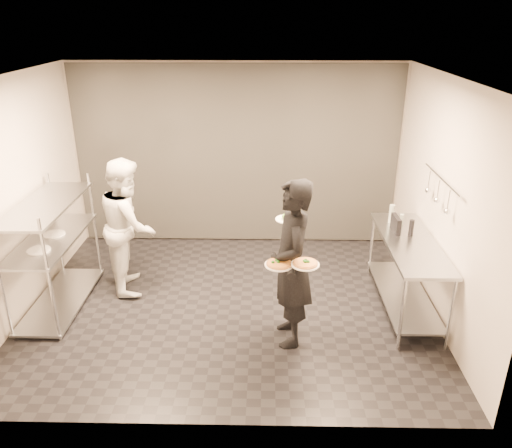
{
  "coord_description": "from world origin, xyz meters",
  "views": [
    {
      "loc": [
        0.45,
        -5.42,
        3.44
      ],
      "look_at": [
        0.33,
        0.06,
        1.1
      ],
      "focal_mm": 35.0,
      "sensor_mm": 36.0,
      "label": 1
    }
  ],
  "objects_px": {
    "waiter": "(291,264)",
    "bottle_clear": "(401,221)",
    "salad_plate": "(287,218)",
    "pizza_plate_near": "(279,264)",
    "pass_rack": "(53,249)",
    "pos_monitor": "(396,224)",
    "prep_counter": "(408,263)",
    "bottle_dark": "(411,228)",
    "chef": "(129,225)",
    "pizza_plate_far": "(305,264)",
    "bottle_green": "(392,214)"
  },
  "relations": [
    {
      "from": "prep_counter",
      "to": "pizza_plate_far",
      "type": "relative_size",
      "value": 6.22
    },
    {
      "from": "pass_rack",
      "to": "prep_counter",
      "type": "bearing_deg",
      "value": 0.03
    },
    {
      "from": "chef",
      "to": "bottle_clear",
      "type": "bearing_deg",
      "value": -103.51
    },
    {
      "from": "pass_rack",
      "to": "waiter",
      "type": "bearing_deg",
      "value": -13.22
    },
    {
      "from": "pizza_plate_far",
      "to": "pass_rack",
      "type": "bearing_deg",
      "value": 162.92
    },
    {
      "from": "pass_rack",
      "to": "bottle_green",
      "type": "distance_m",
      "value": 4.27
    },
    {
      "from": "pizza_plate_near",
      "to": "bottle_clear",
      "type": "relative_size",
      "value": 1.71
    },
    {
      "from": "salad_plate",
      "to": "pizza_plate_far",
      "type": "bearing_deg",
      "value": -73.6
    },
    {
      "from": "pass_rack",
      "to": "salad_plate",
      "type": "xyz_separation_m",
      "value": [
        2.84,
        -0.35,
        0.59
      ]
    },
    {
      "from": "pizza_plate_near",
      "to": "bottle_dark",
      "type": "relative_size",
      "value": 1.49
    },
    {
      "from": "waiter",
      "to": "bottle_clear",
      "type": "bearing_deg",
      "value": 119.71
    },
    {
      "from": "chef",
      "to": "salad_plate",
      "type": "height_order",
      "value": "chef"
    },
    {
      "from": "pass_rack",
      "to": "prep_counter",
      "type": "relative_size",
      "value": 0.89
    },
    {
      "from": "waiter",
      "to": "salad_plate",
      "type": "bearing_deg",
      "value": 179.55
    },
    {
      "from": "salad_plate",
      "to": "bottle_dark",
      "type": "height_order",
      "value": "salad_plate"
    },
    {
      "from": "pizza_plate_near",
      "to": "bottle_green",
      "type": "xyz_separation_m",
      "value": [
        1.48,
        1.44,
        -0.01
      ]
    },
    {
      "from": "pass_rack",
      "to": "salad_plate",
      "type": "distance_m",
      "value": 2.92
    },
    {
      "from": "prep_counter",
      "to": "bottle_clear",
      "type": "xyz_separation_m",
      "value": [
        -0.01,
        0.42,
        0.38
      ]
    },
    {
      "from": "salad_plate",
      "to": "bottle_dark",
      "type": "bearing_deg",
      "value": 18.79
    },
    {
      "from": "salad_plate",
      "to": "bottle_green",
      "type": "xyz_separation_m",
      "value": [
        1.38,
        0.92,
        -0.31
      ]
    },
    {
      "from": "pizza_plate_near",
      "to": "bottle_green",
      "type": "bearing_deg",
      "value": 44.15
    },
    {
      "from": "pass_rack",
      "to": "bottle_dark",
      "type": "xyz_separation_m",
      "value": [
        4.37,
        0.17,
        0.25
      ]
    },
    {
      "from": "salad_plate",
      "to": "bottle_clear",
      "type": "distance_m",
      "value": 1.71
    },
    {
      "from": "pass_rack",
      "to": "pos_monitor",
      "type": "xyz_separation_m",
      "value": [
        4.21,
        0.28,
        0.25
      ]
    },
    {
      "from": "pass_rack",
      "to": "chef",
      "type": "relative_size",
      "value": 0.9
    },
    {
      "from": "pass_rack",
      "to": "bottle_clear",
      "type": "bearing_deg",
      "value": 5.57
    },
    {
      "from": "chef",
      "to": "pizza_plate_near",
      "type": "bearing_deg",
      "value": -137.77
    },
    {
      "from": "chef",
      "to": "pizza_plate_far",
      "type": "bearing_deg",
      "value": -135.27
    },
    {
      "from": "salad_plate",
      "to": "pos_monitor",
      "type": "bearing_deg",
      "value": 24.78
    },
    {
      "from": "chef",
      "to": "pizza_plate_far",
      "type": "distance_m",
      "value": 2.61
    },
    {
      "from": "pos_monitor",
      "to": "bottle_clear",
      "type": "xyz_separation_m",
      "value": [
        0.11,
        0.14,
        -0.01
      ]
    },
    {
      "from": "chef",
      "to": "bottle_clear",
      "type": "distance_m",
      "value": 3.5
    },
    {
      "from": "pos_monitor",
      "to": "prep_counter",
      "type": "bearing_deg",
      "value": -69.09
    },
    {
      "from": "prep_counter",
      "to": "pizza_plate_near",
      "type": "relative_size",
      "value": 6.02
    },
    {
      "from": "pizza_plate_far",
      "to": "bottle_clear",
      "type": "bearing_deg",
      "value": 45.68
    },
    {
      "from": "waiter",
      "to": "pizza_plate_near",
      "type": "xyz_separation_m",
      "value": [
        -0.14,
        -0.2,
        0.11
      ]
    },
    {
      "from": "pizza_plate_far",
      "to": "bottle_clear",
      "type": "distance_m",
      "value": 1.88
    },
    {
      "from": "waiter",
      "to": "chef",
      "type": "relative_size",
      "value": 1.07
    },
    {
      "from": "pos_monitor",
      "to": "bottle_dark",
      "type": "relative_size",
      "value": 1.39
    },
    {
      "from": "bottle_green",
      "to": "bottle_clear",
      "type": "height_order",
      "value": "bottle_green"
    },
    {
      "from": "chef",
      "to": "pizza_plate_far",
      "type": "xyz_separation_m",
      "value": [
        2.18,
        -1.41,
        0.2
      ]
    },
    {
      "from": "pass_rack",
      "to": "pos_monitor",
      "type": "distance_m",
      "value": 4.23
    },
    {
      "from": "prep_counter",
      "to": "chef",
      "type": "bearing_deg",
      "value": 172.16
    },
    {
      "from": "pizza_plate_near",
      "to": "salad_plate",
      "type": "height_order",
      "value": "salad_plate"
    },
    {
      "from": "prep_counter",
      "to": "bottle_green",
      "type": "relative_size",
      "value": 7.39
    },
    {
      "from": "prep_counter",
      "to": "waiter",
      "type": "height_order",
      "value": "waiter"
    },
    {
      "from": "waiter",
      "to": "pass_rack",
      "type": "bearing_deg",
      "value": -110.82
    },
    {
      "from": "waiter",
      "to": "salad_plate",
      "type": "distance_m",
      "value": 0.52
    },
    {
      "from": "pizza_plate_far",
      "to": "bottle_green",
      "type": "height_order",
      "value": "bottle_green"
    },
    {
      "from": "pass_rack",
      "to": "pos_monitor",
      "type": "bearing_deg",
      "value": 3.8
    }
  ]
}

